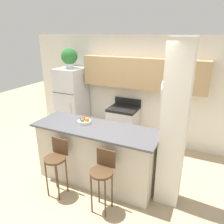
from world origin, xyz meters
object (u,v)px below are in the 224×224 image
bar_stool_right (103,172)px  trash_bin (86,134)px  stove_range (123,125)px  fruit_bowl (85,121)px  refrigerator (72,102)px  bar_stool_left (57,159)px  potted_plant_on_fridge (69,57)px

bar_stool_right → trash_bin: 2.38m
stove_range → fruit_bowl: 1.67m
refrigerator → fruit_bowl: size_ratio=7.55×
bar_stool_left → potted_plant_on_fridge: (-1.13, 2.09, 1.37)m
potted_plant_on_fridge → trash_bin: (0.54, -0.25, -1.84)m
fruit_bowl → trash_bin: bearing=121.9°
bar_stool_left → potted_plant_on_fridge: size_ratio=2.03×
bar_stool_left → bar_stool_right: bearing=0.0°
stove_range → fruit_bowl: (-0.12, -1.53, 0.66)m
refrigerator → bar_stool_left: size_ratio=1.80×
bar_stool_right → stove_range: bearing=104.5°
stove_range → bar_stool_right: 2.24m
refrigerator → trash_bin: (0.54, -0.25, -0.69)m
bar_stool_right → bar_stool_left: bearing=180.0°
trash_bin → stove_range: bearing=20.0°
stove_range → bar_stool_left: size_ratio=1.09×
refrigerator → fruit_bowl: refrigerator is taller
refrigerator → trash_bin: size_ratio=4.63×
stove_range → bar_stool_right: size_ratio=1.09×
bar_stool_left → fruit_bowl: 0.80m
bar_stool_left → bar_stool_right: 0.85m
bar_stool_right → refrigerator: bearing=133.4°
refrigerator → stove_range: refrigerator is taller
bar_stool_right → trash_bin: bearing=128.0°
refrigerator → trash_bin: refrigerator is taller
potted_plant_on_fridge → refrigerator: bearing=-65.1°
stove_range → potted_plant_on_fridge: 2.11m
fruit_bowl → bar_stool_left: bearing=-104.5°
bar_stool_right → fruit_bowl: fruit_bowl is taller
fruit_bowl → refrigerator: bearing=131.6°
bar_stool_right → fruit_bowl: bearing=137.2°
bar_stool_left → trash_bin: bar_stool_left is taller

